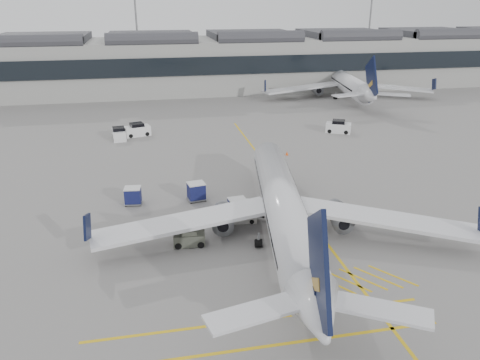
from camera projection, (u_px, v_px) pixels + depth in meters
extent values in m
plane|color=gray|center=(206.00, 247.00, 38.67)|extent=(220.00, 220.00, 0.00)
cube|color=#9E9E99|center=(162.00, 66.00, 102.47)|extent=(200.00, 20.00, 11.00)
cube|color=black|center=(164.00, 67.00, 92.79)|extent=(200.00, 0.50, 3.60)
cube|color=#38383D|center=(161.00, 36.00, 100.23)|extent=(200.00, 18.00, 1.40)
cylinder|color=slate|center=(137.00, 29.00, 111.80)|extent=(0.44, 0.44, 25.00)
cylinder|color=slate|center=(369.00, 26.00, 122.88)|extent=(0.44, 0.44, 25.00)
cube|color=gold|center=(287.00, 192.00, 49.65)|extent=(0.25, 60.00, 0.01)
cylinder|color=silver|center=(283.00, 205.00, 39.79)|extent=(7.50, 26.63, 3.31)
cone|color=silver|center=(267.00, 151.00, 53.74)|extent=(3.84, 4.01, 3.31)
cone|color=silver|center=(318.00, 315.00, 25.37)|extent=(3.95, 4.71, 3.31)
cube|color=silver|center=(183.00, 222.00, 38.54)|extent=(15.29, 5.43, 0.31)
cube|color=silver|center=(384.00, 219.00, 39.14)|extent=(14.78, 9.67, 0.31)
cylinder|color=slate|center=(223.00, 219.00, 40.52)|extent=(2.33, 3.43, 1.85)
cylinder|color=slate|center=(340.00, 217.00, 40.89)|extent=(2.33, 3.43, 1.85)
cube|color=black|center=(319.00, 271.00, 24.97)|extent=(1.33, 6.66, 7.38)
cylinder|color=black|center=(270.00, 187.00, 50.13)|extent=(0.33, 0.60, 0.56)
cylinder|color=black|center=(259.00, 243.00, 38.53)|extent=(0.72, 0.79, 0.71)
cylinder|color=black|center=(312.00, 242.00, 38.69)|extent=(0.72, 0.79, 0.71)
cylinder|color=silver|center=(345.00, 82.00, 96.88)|extent=(7.78, 29.38, 3.65)
cone|color=silver|center=(327.00, 71.00, 112.26)|extent=(4.17, 4.37, 3.65)
cone|color=silver|center=(371.00, 96.00, 81.00)|extent=(4.28, 5.14, 3.65)
cube|color=silver|center=(302.00, 88.00, 95.36)|extent=(16.88, 6.26, 0.34)
cube|color=silver|center=(391.00, 87.00, 96.32)|extent=(16.37, 10.44, 0.34)
cylinder|color=slate|center=(317.00, 89.00, 97.60)|extent=(2.52, 3.75, 2.04)
cylinder|color=slate|center=(370.00, 89.00, 98.19)|extent=(2.52, 3.75, 2.04)
cube|color=black|center=(372.00, 80.00, 80.56)|extent=(1.34, 7.36, 8.14)
cylinder|color=black|center=(331.00, 86.00, 108.28)|extent=(0.36, 0.65, 0.62)
cylinder|color=black|center=(335.00, 97.00, 95.46)|extent=(0.78, 0.87, 0.78)
cylinder|color=black|center=(359.00, 97.00, 95.71)|extent=(0.78, 0.87, 0.78)
cube|color=#B9B7B0|center=(237.00, 218.00, 43.02)|extent=(3.66, 1.70, 0.66)
cube|color=black|center=(247.00, 210.00, 42.85)|extent=(3.25, 1.29, 1.38)
cube|color=#B9B7B0|center=(225.00, 212.00, 42.67)|extent=(0.94, 1.28, 0.84)
cylinder|color=black|center=(223.00, 223.00, 42.32)|extent=(0.42, 0.20, 0.41)
cylinder|color=black|center=(222.00, 217.00, 43.53)|extent=(0.42, 0.20, 0.41)
cylinder|color=black|center=(252.00, 222.00, 42.60)|extent=(0.42, 0.20, 0.41)
cylinder|color=black|center=(250.00, 215.00, 43.81)|extent=(0.42, 0.20, 0.41)
cube|color=gray|center=(244.00, 218.00, 43.31)|extent=(2.08, 1.85, 0.13)
cube|color=#151A52|center=(244.00, 210.00, 43.00)|extent=(1.91, 1.76, 1.51)
cube|color=silver|center=(244.00, 202.00, 42.72)|extent=(1.98, 1.83, 0.10)
cylinder|color=black|center=(236.00, 221.00, 42.83)|extent=(0.25, 0.16, 0.23)
cylinder|color=black|center=(237.00, 216.00, 43.90)|extent=(0.25, 0.16, 0.23)
cylinder|color=black|center=(252.00, 222.00, 42.76)|extent=(0.25, 0.16, 0.23)
cylinder|color=black|center=(252.00, 216.00, 43.83)|extent=(0.25, 0.16, 0.23)
cube|color=gray|center=(237.00, 215.00, 43.99)|extent=(1.86, 1.59, 0.12)
cube|color=#151A52|center=(237.00, 207.00, 43.69)|extent=(1.71, 1.53, 1.47)
cube|color=silver|center=(237.00, 199.00, 43.42)|extent=(1.76, 1.58, 0.10)
cylinder|color=black|center=(232.00, 219.00, 43.32)|extent=(0.23, 0.12, 0.22)
cylinder|color=black|center=(229.00, 214.00, 44.31)|extent=(0.23, 0.12, 0.22)
cylinder|color=black|center=(246.00, 217.00, 43.72)|extent=(0.23, 0.12, 0.22)
cylinder|color=black|center=(243.00, 212.00, 44.71)|extent=(0.23, 0.12, 0.22)
cube|color=gray|center=(197.00, 198.00, 47.58)|extent=(2.01, 1.75, 0.13)
cube|color=#151A52|center=(196.00, 191.00, 47.27)|extent=(1.85, 1.67, 1.53)
cube|color=silver|center=(196.00, 183.00, 46.98)|extent=(1.91, 1.73, 0.11)
cylinder|color=black|center=(191.00, 202.00, 46.85)|extent=(0.25, 0.14, 0.23)
cylinder|color=black|center=(188.00, 198.00, 47.87)|extent=(0.25, 0.14, 0.23)
cylinder|color=black|center=(205.00, 200.00, 47.34)|extent=(0.25, 0.14, 0.23)
cylinder|color=black|center=(202.00, 196.00, 48.36)|extent=(0.25, 0.14, 0.23)
cube|color=gray|center=(134.00, 202.00, 46.68)|extent=(1.83, 1.56, 0.12)
cube|color=#151A52|center=(133.00, 195.00, 46.39)|extent=(1.67, 1.49, 1.44)
cube|color=silver|center=(132.00, 188.00, 46.12)|extent=(1.73, 1.55, 0.10)
cylinder|color=black|center=(126.00, 206.00, 46.13)|extent=(0.23, 0.12, 0.22)
cylinder|color=black|center=(127.00, 201.00, 47.15)|extent=(0.23, 0.12, 0.22)
cylinder|color=black|center=(140.00, 205.00, 46.26)|extent=(0.23, 0.12, 0.22)
cylinder|color=black|center=(141.00, 201.00, 47.27)|extent=(0.23, 0.12, 0.22)
imported|color=orange|center=(246.00, 210.00, 43.22)|extent=(0.80, 0.83, 1.91)
imported|color=#F03D0C|center=(277.00, 219.00, 41.63)|extent=(0.94, 0.80, 1.67)
cube|color=#474A3F|center=(189.00, 238.00, 38.88)|extent=(2.69, 1.76, 1.03)
cube|color=#474A3F|center=(189.00, 232.00, 38.66)|extent=(1.34, 1.34, 0.51)
cylinder|color=black|center=(178.00, 246.00, 38.26)|extent=(0.60, 0.31, 0.58)
cylinder|color=black|center=(178.00, 238.00, 39.50)|extent=(0.60, 0.31, 0.58)
cylinder|color=black|center=(201.00, 245.00, 38.46)|extent=(0.60, 0.31, 0.58)
cylinder|color=black|center=(200.00, 237.00, 39.69)|extent=(0.60, 0.31, 0.58)
cone|color=#F24C0A|center=(287.00, 153.00, 61.28)|extent=(0.39, 0.39, 0.54)
cone|color=#F24C0A|center=(318.00, 208.00, 45.22)|extent=(0.41, 0.41, 0.56)
cube|color=white|center=(137.00, 131.00, 69.88)|extent=(4.09, 2.79, 1.45)
cube|color=black|center=(137.00, 125.00, 69.57)|extent=(2.27, 2.19, 0.62)
cylinder|color=black|center=(131.00, 136.00, 68.82)|extent=(0.66, 0.38, 0.62)
cylinder|color=black|center=(128.00, 133.00, 70.20)|extent=(0.66, 0.38, 0.62)
cylinder|color=black|center=(147.00, 134.00, 69.87)|extent=(0.66, 0.38, 0.62)
cylinder|color=black|center=(144.00, 131.00, 71.25)|extent=(0.66, 0.38, 0.62)
cube|color=white|center=(119.00, 135.00, 68.02)|extent=(2.17, 3.71, 1.37)
cube|color=black|center=(118.00, 129.00, 67.71)|extent=(1.86, 1.95, 0.59)
cylinder|color=black|center=(126.00, 139.00, 67.34)|extent=(0.28, 0.61, 0.59)
cylinder|color=black|center=(114.00, 140.00, 66.89)|extent=(0.28, 0.61, 0.59)
cylinder|color=black|center=(124.00, 135.00, 69.43)|extent=(0.28, 0.61, 0.59)
cylinder|color=black|center=(113.00, 136.00, 68.97)|extent=(0.28, 0.61, 0.59)
cube|color=white|center=(338.00, 128.00, 71.57)|extent=(4.16, 3.33, 1.45)
cube|color=black|center=(339.00, 122.00, 71.25)|extent=(2.45, 2.40, 0.62)
cylinder|color=black|center=(329.00, 131.00, 71.28)|extent=(0.66, 0.48, 0.62)
cylinder|color=black|center=(330.00, 129.00, 72.77)|extent=(0.66, 0.48, 0.62)
cylinder|color=black|center=(346.00, 132.00, 70.67)|extent=(0.66, 0.48, 0.62)
cylinder|color=black|center=(347.00, 130.00, 72.16)|extent=(0.66, 0.48, 0.62)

